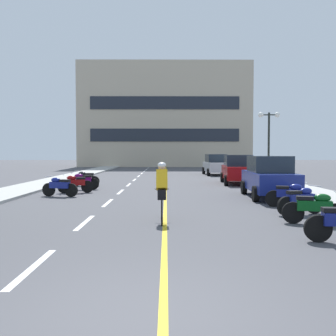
# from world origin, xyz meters

# --- Properties ---
(ground_plane) EXTENTS (140.00, 140.00, 0.00)m
(ground_plane) POSITION_xyz_m (0.00, 21.00, 0.00)
(ground_plane) COLOR #47474C
(curb_left) EXTENTS (2.40, 72.00, 0.12)m
(curb_left) POSITION_xyz_m (-7.20, 24.00, 0.06)
(curb_left) COLOR #A8A8A3
(curb_left) RESTS_ON ground
(curb_right) EXTENTS (2.40, 72.00, 0.12)m
(curb_right) POSITION_xyz_m (7.20, 24.00, 0.06)
(curb_right) COLOR #A8A8A3
(curb_right) RESTS_ON ground
(lane_dash_0) EXTENTS (0.14, 2.20, 0.01)m
(lane_dash_0) POSITION_xyz_m (-2.00, 2.00, 0.00)
(lane_dash_0) COLOR silver
(lane_dash_0) RESTS_ON ground
(lane_dash_1) EXTENTS (0.14, 2.20, 0.01)m
(lane_dash_1) POSITION_xyz_m (-2.00, 6.00, 0.00)
(lane_dash_1) COLOR silver
(lane_dash_1) RESTS_ON ground
(lane_dash_2) EXTENTS (0.14, 2.20, 0.01)m
(lane_dash_2) POSITION_xyz_m (-2.00, 10.00, 0.00)
(lane_dash_2) COLOR silver
(lane_dash_2) RESTS_ON ground
(lane_dash_3) EXTENTS (0.14, 2.20, 0.01)m
(lane_dash_3) POSITION_xyz_m (-2.00, 14.00, 0.00)
(lane_dash_3) COLOR silver
(lane_dash_3) RESTS_ON ground
(lane_dash_4) EXTENTS (0.14, 2.20, 0.01)m
(lane_dash_4) POSITION_xyz_m (-2.00, 18.00, 0.00)
(lane_dash_4) COLOR silver
(lane_dash_4) RESTS_ON ground
(lane_dash_5) EXTENTS (0.14, 2.20, 0.01)m
(lane_dash_5) POSITION_xyz_m (-2.00, 22.00, 0.00)
(lane_dash_5) COLOR silver
(lane_dash_5) RESTS_ON ground
(lane_dash_6) EXTENTS (0.14, 2.20, 0.01)m
(lane_dash_6) POSITION_xyz_m (-2.00, 26.00, 0.00)
(lane_dash_6) COLOR silver
(lane_dash_6) RESTS_ON ground
(lane_dash_7) EXTENTS (0.14, 2.20, 0.01)m
(lane_dash_7) POSITION_xyz_m (-2.00, 30.00, 0.00)
(lane_dash_7) COLOR silver
(lane_dash_7) RESTS_ON ground
(lane_dash_8) EXTENTS (0.14, 2.20, 0.01)m
(lane_dash_8) POSITION_xyz_m (-2.00, 34.00, 0.00)
(lane_dash_8) COLOR silver
(lane_dash_8) RESTS_ON ground
(lane_dash_9) EXTENTS (0.14, 2.20, 0.01)m
(lane_dash_9) POSITION_xyz_m (-2.00, 38.00, 0.00)
(lane_dash_9) COLOR silver
(lane_dash_9) RESTS_ON ground
(lane_dash_10) EXTENTS (0.14, 2.20, 0.01)m
(lane_dash_10) POSITION_xyz_m (-2.00, 42.00, 0.00)
(lane_dash_10) COLOR silver
(lane_dash_10) RESTS_ON ground
(lane_dash_11) EXTENTS (0.14, 2.20, 0.01)m
(lane_dash_11) POSITION_xyz_m (-2.00, 46.00, 0.00)
(lane_dash_11) COLOR silver
(lane_dash_11) RESTS_ON ground
(centre_line_yellow) EXTENTS (0.12, 66.00, 0.01)m
(centre_line_yellow) POSITION_xyz_m (0.25, 24.00, 0.00)
(centre_line_yellow) COLOR gold
(centre_line_yellow) RESTS_ON ground
(office_building) EXTENTS (23.84, 7.11, 14.38)m
(office_building) POSITION_xyz_m (0.10, 48.49, 7.19)
(office_building) COLOR #BCAD93
(office_building) RESTS_ON ground
(street_lamp_mid) EXTENTS (1.46, 0.36, 4.54)m
(street_lamp_mid) POSITION_xyz_m (7.16, 20.22, 3.50)
(street_lamp_mid) COLOR black
(street_lamp_mid) RESTS_ON curb_right
(parked_car_near) EXTENTS (2.08, 4.27, 1.82)m
(parked_car_near) POSITION_xyz_m (4.77, 11.64, 0.92)
(parked_car_near) COLOR black
(parked_car_near) RESTS_ON ground
(parked_car_mid) EXTENTS (2.16, 4.31, 1.82)m
(parked_car_mid) POSITION_xyz_m (4.79, 18.67, 0.92)
(parked_car_mid) COLOR black
(parked_car_mid) RESTS_ON ground
(parked_car_far) EXTENTS (2.06, 4.26, 1.82)m
(parked_car_far) POSITION_xyz_m (4.62, 27.63, 0.92)
(parked_car_far) COLOR black
(parked_car_far) RESTS_ON ground
(motorcycle_2) EXTENTS (1.67, 0.71, 0.92)m
(motorcycle_2) POSITION_xyz_m (4.35, 5.70, 0.47)
(motorcycle_2) COLOR black
(motorcycle_2) RESTS_ON ground
(motorcycle_3) EXTENTS (1.65, 0.78, 0.92)m
(motorcycle_3) POSITION_xyz_m (4.55, 7.28, 0.47)
(motorcycle_3) COLOR black
(motorcycle_3) RESTS_ON ground
(motorcycle_4) EXTENTS (1.65, 0.76, 0.92)m
(motorcycle_4) POSITION_xyz_m (4.71, 8.74, 0.47)
(motorcycle_4) COLOR black
(motorcycle_4) RESTS_ON ground
(motorcycle_5) EXTENTS (1.68, 0.66, 0.92)m
(motorcycle_5) POSITION_xyz_m (-4.47, 12.05, 0.47)
(motorcycle_5) COLOR black
(motorcycle_5) RESTS_ON ground
(motorcycle_6) EXTENTS (1.68, 0.65, 0.92)m
(motorcycle_6) POSITION_xyz_m (-4.12, 13.48, 0.47)
(motorcycle_6) COLOR black
(motorcycle_6) RESTS_ON ground
(motorcycle_7) EXTENTS (1.70, 0.60, 0.92)m
(motorcycle_7) POSITION_xyz_m (-4.14, 15.04, 0.47)
(motorcycle_7) COLOR black
(motorcycle_7) RESTS_ON ground
(motorcycle_8) EXTENTS (1.69, 0.60, 0.92)m
(motorcycle_8) POSITION_xyz_m (-4.46, 17.12, 0.47)
(motorcycle_8) COLOR black
(motorcycle_8) RESTS_ON ground
(cyclist_rider) EXTENTS (0.42, 1.77, 1.71)m
(cyclist_rider) POSITION_xyz_m (0.16, 6.17, 0.89)
(cyclist_rider) COLOR black
(cyclist_rider) RESTS_ON ground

